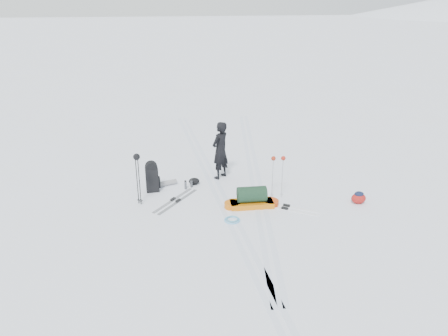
# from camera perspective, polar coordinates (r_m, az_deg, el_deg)

# --- Properties ---
(ground) EXTENTS (200.00, 200.00, 0.00)m
(ground) POSITION_cam_1_polar(r_m,az_deg,el_deg) (12.88, -0.30, -4.08)
(ground) COLOR white
(ground) RESTS_ON ground
(snow_hill_backdrop) EXTENTS (359.50, 192.00, 162.45)m
(snow_hill_backdrop) POSITION_cam_1_polar(r_m,az_deg,el_deg) (137.24, 21.64, -12.63)
(snow_hill_backdrop) COLOR white
(snow_hill_backdrop) RESTS_ON ground
(ski_tracks) EXTENTS (3.38, 17.97, 0.01)m
(ski_tracks) POSITION_cam_1_polar(r_m,az_deg,el_deg) (13.75, 1.70, -2.30)
(ski_tracks) COLOR silver
(ski_tracks) RESTS_ON ground
(skier) EXTENTS (0.81, 0.80, 1.89)m
(skier) POSITION_cam_1_polar(r_m,az_deg,el_deg) (13.99, -0.50, 2.31)
(skier) COLOR black
(skier) RESTS_ON ground
(pulk_sled) EXTENTS (1.57, 0.53, 0.60)m
(pulk_sled) POSITION_cam_1_polar(r_m,az_deg,el_deg) (12.39, 3.64, -4.06)
(pulk_sled) COLOR orange
(pulk_sled) RESTS_ON ground
(expedition_rucksack) EXTENTS (0.96, 0.69, 0.96)m
(expedition_rucksack) POSITION_cam_1_polar(r_m,az_deg,el_deg) (13.42, -9.13, -1.18)
(expedition_rucksack) COLOR black
(expedition_rucksack) RESTS_ON ground
(ski_poles_black) EXTENTS (0.19, 0.19, 1.54)m
(ski_poles_black) POSITION_cam_1_polar(r_m,az_deg,el_deg) (12.33, -11.30, 0.63)
(ski_poles_black) COLOR black
(ski_poles_black) RESTS_ON ground
(ski_poles_silver) EXTENTS (0.42, 0.16, 1.30)m
(ski_poles_silver) POSITION_cam_1_polar(r_m,az_deg,el_deg) (12.65, 7.08, 0.64)
(ski_poles_silver) COLOR #B8BBC0
(ski_poles_silver) RESTS_ON ground
(touring_skis_grey) EXTENTS (1.36, 1.62, 0.07)m
(touring_skis_grey) POSITION_cam_1_polar(r_m,az_deg,el_deg) (12.83, -6.36, -4.26)
(touring_skis_grey) COLOR gray
(touring_skis_grey) RESTS_ON ground
(touring_skis_white) EXTENTS (1.79, 1.24, 0.07)m
(touring_skis_white) POSITION_cam_1_polar(r_m,az_deg,el_deg) (12.48, 8.06, -5.15)
(touring_skis_white) COLOR white
(touring_skis_white) RESTS_ON ground
(rope_coil) EXTENTS (0.48, 0.48, 0.05)m
(rope_coil) POSITION_cam_1_polar(r_m,az_deg,el_deg) (11.72, 1.08, -6.76)
(rope_coil) COLOR #5EB1E5
(rope_coil) RESTS_ON ground
(small_daypack) EXTENTS (0.53, 0.50, 0.36)m
(small_daypack) POSITION_cam_1_polar(r_m,az_deg,el_deg) (13.15, 17.17, -3.72)
(small_daypack) COLOR maroon
(small_daypack) RESTS_ON ground
(thermos_pair) EXTENTS (0.28, 0.19, 0.29)m
(thermos_pair) POSITION_cam_1_polar(r_m,az_deg,el_deg) (13.56, -4.68, -2.13)
(thermos_pair) COLOR slate
(thermos_pair) RESTS_ON ground
(stuff_sack) EXTENTS (0.39, 0.32, 0.21)m
(stuff_sack) POSITION_cam_1_polar(r_m,az_deg,el_deg) (13.83, -3.93, -1.73)
(stuff_sack) COLOR black
(stuff_sack) RESTS_ON ground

